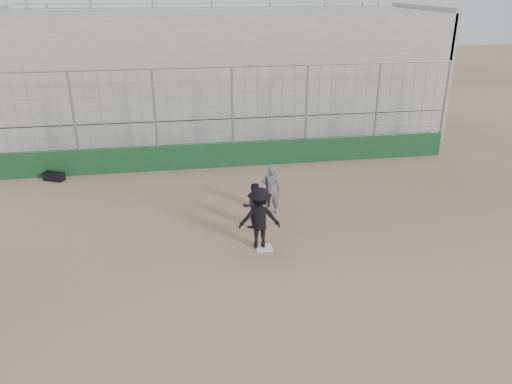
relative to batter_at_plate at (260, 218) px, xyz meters
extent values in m
plane|color=brown|center=(0.11, -0.14, -0.90)|extent=(90.00, 90.00, 0.00)
cube|color=white|center=(0.11, -0.14, -0.89)|extent=(0.44, 0.44, 0.02)
cube|color=#123A1C|center=(0.11, 6.86, -0.40)|extent=(18.00, 0.25, 1.00)
cylinder|color=gray|center=(0.11, 6.86, 1.10)|extent=(0.10, 0.10, 4.00)
cylinder|color=gray|center=(9.11, 6.86, 1.10)|extent=(0.10, 0.10, 4.00)
cylinder|color=gray|center=(0.11, 6.86, 3.10)|extent=(18.00, 0.07, 0.07)
cube|color=gray|center=(0.11, 11.81, -0.10)|extent=(20.00, 6.70, 1.60)
cube|color=gray|center=(0.11, 11.81, 2.80)|extent=(20.00, 6.70, 4.20)
cube|color=gray|center=(10.11, 11.81, 2.00)|extent=(0.25, 6.70, 6.10)
imported|color=black|center=(0.00, 0.00, 0.00)|extent=(1.23, 0.79, 1.80)
cylinder|color=black|center=(0.25, 0.15, 0.69)|extent=(0.07, 0.57, 0.71)
imported|color=black|center=(0.04, 1.24, -0.43)|extent=(0.82, 0.72, 0.95)
sphere|color=maroon|center=(0.04, 1.24, -0.04)|extent=(0.28, 0.28, 0.28)
imported|color=#525C68|center=(0.76, 2.17, -0.16)|extent=(0.67, 0.52, 1.48)
cube|color=black|center=(-6.82, 6.35, -0.74)|extent=(0.84, 0.61, 0.33)
cylinder|color=black|center=(-6.82, 6.35, -0.55)|extent=(0.47, 0.24, 0.04)
camera|label=1|loc=(-2.17, -12.34, 6.05)|focal=35.00mm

